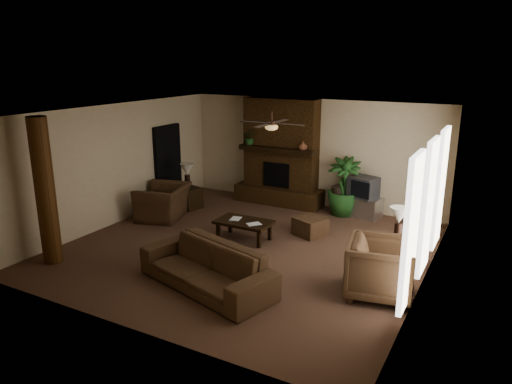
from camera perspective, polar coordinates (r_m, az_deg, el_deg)
The scene contains 23 objects.
room_shell at distance 9.58m, azimuth -1.14°, elevation 1.16°, with size 7.00×7.00×7.00m.
fireplace at distance 12.77m, azimuth 2.91°, elevation 3.72°, with size 2.40×0.70×2.80m.
windows at distance 8.68m, azimuth 19.76°, elevation -1.68°, with size 0.08×3.65×2.35m.
log_column at distance 9.73m, azimuth -23.82°, elevation 0.02°, with size 0.36×0.36×2.80m, color #573315.
doorway at distance 13.01m, azimuth -10.44°, elevation 3.23°, with size 0.10×1.00×2.10m, color black.
ceiling_fan at distance 9.43m, azimuth 1.86°, elevation 7.93°, with size 1.35×1.35×0.37m.
sofa at distance 8.23m, azimuth -5.96°, elevation -8.06°, with size 2.56×0.75×1.00m, color #4C3520.
armchair_left at distance 11.86m, azimuth -11.01°, elevation -0.54°, with size 1.25×0.81×1.09m, color #4C3520.
armchair_right at distance 8.15m, azimuth 14.61°, elevation -8.51°, with size 1.04×0.97×1.07m, color #4C3520.
coffee_table at distance 10.31m, azimuth -1.45°, elevation -3.75°, with size 1.20×0.70×0.43m.
ottoman at distance 10.70m, azimuth 6.47°, elevation -4.09°, with size 0.60×0.60×0.40m, color #4C3520.
tv_stand at distance 12.14m, azimuth 12.67°, elevation -1.71°, with size 0.85×0.50×0.50m, color #BDBDC0.
tv at distance 11.96m, azimuth 12.65°, elevation 0.57°, with size 0.78×0.70×0.52m.
floor_vase at distance 12.19m, azimuth 9.71°, elevation -0.59°, with size 0.34×0.34×0.77m.
floor_plant at distance 12.14m, azimuth 10.31°, elevation -0.80°, with size 0.81×1.45×0.81m, color #245020.
side_table_left at distance 12.59m, azimuth -7.88°, elevation -0.72°, with size 0.50×0.50×0.55m, color black.
lamp_left at distance 12.39m, azimuth -8.21°, elevation 2.47°, with size 0.45×0.45×0.65m.
side_table_right at distance 9.31m, azimuth 16.50°, elevation -7.27°, with size 0.50×0.50×0.55m, color black.
lamp_right at distance 9.08m, azimuth 16.68°, elevation -2.96°, with size 0.44×0.44×0.65m.
mantel_plant at distance 12.83m, azimuth -0.71°, elevation 6.38°, with size 0.38×0.42×0.33m, color #245020.
mantel_vase at distance 12.13m, azimuth 5.62°, elevation 5.50°, with size 0.22×0.23×0.22m, color brown.
book_a at distance 10.36m, azimuth -3.02°, elevation -2.49°, with size 0.22×0.03×0.29m, color #999999.
book_b at distance 10.09m, azimuth -0.51°, elevation -2.95°, with size 0.21×0.02×0.29m, color #999999.
Camera 1 is at (4.60, -8.05, 3.81)m, focal length 33.57 mm.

